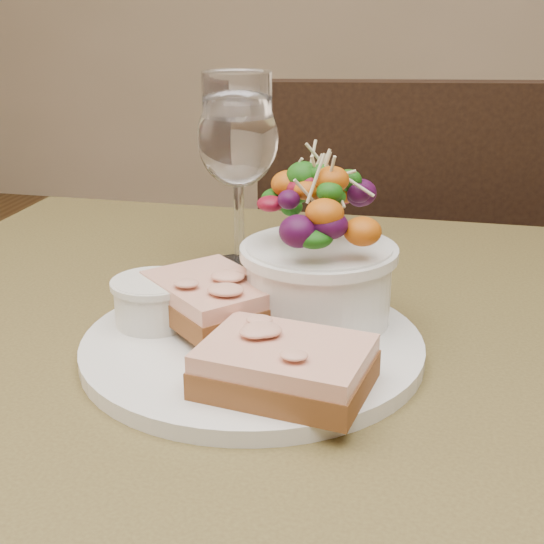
% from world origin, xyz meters
% --- Properties ---
extents(cafe_table, '(0.80, 0.80, 0.75)m').
position_xyz_m(cafe_table, '(0.00, 0.00, 0.65)').
color(cafe_table, '#4A3E20').
rests_on(cafe_table, ground).
extents(chair_far, '(0.49, 0.49, 0.90)m').
position_xyz_m(chair_far, '(0.05, 0.68, 0.29)').
color(chair_far, black).
rests_on(chair_far, ground).
extents(dinner_plate, '(0.26, 0.26, 0.01)m').
position_xyz_m(dinner_plate, '(-0.02, 0.01, 0.76)').
color(dinner_plate, white).
rests_on(dinner_plate, cafe_table).
extents(sandwich_front, '(0.12, 0.10, 0.03)m').
position_xyz_m(sandwich_front, '(0.02, -0.06, 0.78)').
color(sandwich_front, '#553216').
rests_on(sandwich_front, dinner_plate).
extents(sandwich_back, '(0.12, 0.12, 0.03)m').
position_xyz_m(sandwich_back, '(-0.06, 0.03, 0.78)').
color(sandwich_back, '#553216').
rests_on(sandwich_back, dinner_plate).
extents(ramekin, '(0.06, 0.06, 0.04)m').
position_xyz_m(ramekin, '(-0.10, 0.02, 0.78)').
color(ramekin, silver).
rests_on(ramekin, dinner_plate).
extents(salad_bowl, '(0.11, 0.11, 0.13)m').
position_xyz_m(salad_bowl, '(0.02, 0.06, 0.82)').
color(salad_bowl, white).
rests_on(salad_bowl, dinner_plate).
extents(garnish, '(0.05, 0.04, 0.02)m').
position_xyz_m(garnish, '(-0.07, 0.09, 0.77)').
color(garnish, '#0D3D0B').
rests_on(garnish, dinner_plate).
extents(wine_glass, '(0.08, 0.08, 0.18)m').
position_xyz_m(wine_glass, '(-0.08, 0.18, 0.87)').
color(wine_glass, white).
rests_on(wine_glass, cafe_table).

